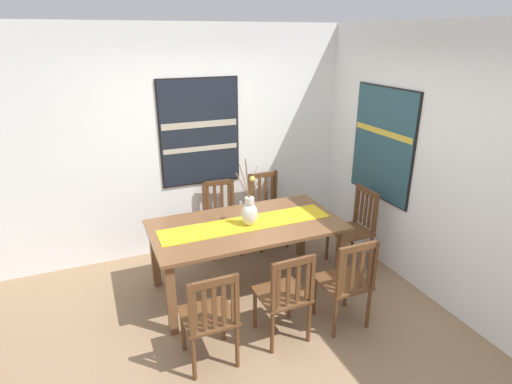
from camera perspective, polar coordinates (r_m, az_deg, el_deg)
name	(u,v)px	position (r m, az deg, el deg)	size (l,w,h in m)	color
ground_plane	(261,327)	(4.11, 0.70, -18.06)	(6.40, 6.40, 0.03)	#8E7051
wall_back	(201,141)	(5.10, -7.57, 6.93)	(6.40, 0.12, 2.70)	white
wall_side	(435,166)	(4.46, 23.37, 3.30)	(0.12, 6.40, 2.70)	white
dining_table	(246,232)	(4.28, -1.34, -5.58)	(1.93, 1.01, 0.76)	brown
table_runner	(246,224)	(4.24, -1.35, -4.36)	(1.78, 0.36, 0.01)	gold
centerpiece_vase	(250,212)	(4.15, -0.90, -2.71)	(0.25, 0.23, 0.74)	silver
chair_0	(267,209)	(5.31, 1.50, -2.31)	(0.43, 0.43, 0.92)	brown
chair_1	(347,281)	(3.93, 12.37, -11.92)	(0.42, 0.42, 0.91)	brown
chair_2	(285,295)	(3.70, 4.02, -13.90)	(0.43, 0.43, 0.88)	brown
chair_3	(221,216)	(5.15, -4.77, -3.29)	(0.45, 0.45, 0.88)	brown
chair_4	(355,226)	(4.96, 13.49, -4.59)	(0.42, 0.42, 0.93)	brown
chair_5	(210,316)	(3.46, -6.31, -16.64)	(0.42, 0.42, 0.89)	brown
painting_on_back_wall	(200,132)	(5.00, -7.75, 8.12)	(0.97, 0.05, 1.27)	black
painting_on_side_wall	(383,144)	(4.90, 17.06, 6.38)	(0.05, 1.01, 1.26)	black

